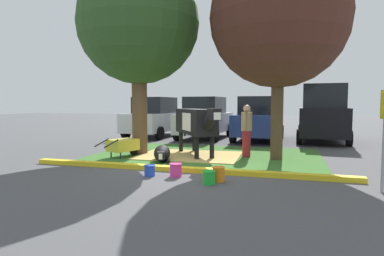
{
  "coord_description": "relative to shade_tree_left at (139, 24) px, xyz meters",
  "views": [
    {
      "loc": [
        2.75,
        -8.42,
        1.71
      ],
      "look_at": [
        -0.3,
        2.01,
        0.9
      ],
      "focal_mm": 30.97,
      "sensor_mm": 36.0,
      "label": 1
    }
  ],
  "objects": [
    {
      "name": "grass_island",
      "position": [
        2.23,
        0.28,
        -4.3
      ],
      "size": [
        7.22,
        4.94,
        0.02
      ],
      "primitive_type": "cube",
      "color": "#386B28",
      "rests_on": "ground"
    },
    {
      "name": "hay_bedding",
      "position": [
        1.75,
        -0.01,
        -4.28
      ],
      "size": [
        3.27,
        2.49,
        0.04
      ],
      "primitive_type": "cube",
      "rotation": [
        0.0,
        0.0,
        0.03
      ],
      "color": "tan",
      "rests_on": "ground"
    },
    {
      "name": "bucket_pink",
      "position": [
        2.29,
        -2.93,
        -4.14
      ],
      "size": [
        0.3,
        0.3,
        0.31
      ],
      "color": "#EA3893",
      "rests_on": "ground"
    },
    {
      "name": "suv_black",
      "position": [
        6.26,
        5.75,
        -3.04
      ],
      "size": [
        2.3,
        4.69,
        2.52
      ],
      "color": "black",
      "rests_on": "ground"
    },
    {
      "name": "hatchback_white",
      "position": [
        -1.8,
        5.64,
        -3.32
      ],
      "size": [
        2.19,
        4.48,
        2.02
      ],
      "color": "silver",
      "rests_on": "ground"
    },
    {
      "name": "wheelbarrow",
      "position": [
        -0.21,
        -0.77,
        -3.92
      ],
      "size": [
        0.98,
        1.6,
        0.63
      ],
      "color": "gold",
      "rests_on": "ground"
    },
    {
      "name": "bucket_green",
      "position": [
        3.21,
        -3.42,
        -4.16
      ],
      "size": [
        0.29,
        0.29,
        0.29
      ],
      "color": "green",
      "rests_on": "ground"
    },
    {
      "name": "curb_yellow",
      "position": [
        2.23,
        -2.34,
        -4.25
      ],
      "size": [
        8.42,
        0.24,
        0.12
      ],
      "primitive_type": "cube",
      "color": "yellow",
      "rests_on": "ground"
    },
    {
      "name": "person_handler",
      "position": [
        3.53,
        0.32,
        -3.41
      ],
      "size": [
        0.34,
        0.52,
        1.66
      ],
      "color": "maroon",
      "rests_on": "ground"
    },
    {
      "name": "sedan_red",
      "position": [
        0.87,
        5.54,
        -3.32
      ],
      "size": [
        2.19,
        4.48,
        2.02
      ],
      "color": "silver",
      "rests_on": "ground"
    },
    {
      "name": "bucket_orange",
      "position": [
        3.35,
        -3.12,
        -4.14
      ],
      "size": [
        0.29,
        0.29,
        0.33
      ],
      "color": "orange",
      "rests_on": "ground"
    },
    {
      "name": "ground_plane",
      "position": [
        2.05,
        -1.73,
        -4.31
      ],
      "size": [
        80.0,
        80.0,
        0.0
      ],
      "primitive_type": "plane",
      "color": "#4C4C4F"
    },
    {
      "name": "bucket_blue",
      "position": [
        1.68,
        -3.04,
        -4.17
      ],
      "size": [
        0.27,
        0.27,
        0.26
      ],
      "color": "blue",
      "rests_on": "ground"
    },
    {
      "name": "cow_holstein",
      "position": [
        1.95,
        0.1,
        -3.19
      ],
      "size": [
        2.09,
        2.79,
        1.57
      ],
      "color": "black",
      "rests_on": "ground"
    },
    {
      "name": "sedan_blue",
      "position": [
        3.48,
        5.36,
        -3.32
      ],
      "size": [
        2.19,
        4.48,
        2.02
      ],
      "color": "navy",
      "rests_on": "ground"
    },
    {
      "name": "shade_tree_left",
      "position": [
        0.0,
        0.0,
        0.0
      ],
      "size": [
        3.99,
        3.99,
        6.33
      ],
      "color": "brown",
      "rests_on": "ground"
    },
    {
      "name": "shade_tree_right",
      "position": [
        4.46,
        0.16,
        -0.1
      ],
      "size": [
        4.1,
        4.1,
        6.27
      ],
      "color": "#4C3823",
      "rests_on": "ground"
    },
    {
      "name": "calf_lying",
      "position": [
        1.24,
        -1.11,
        -4.07
      ],
      "size": [
        0.8,
        1.33,
        0.48
      ],
      "color": "black",
      "rests_on": "ground"
    }
  ]
}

